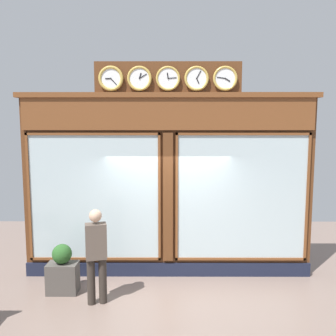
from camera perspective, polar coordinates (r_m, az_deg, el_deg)
name	(u,v)px	position (r m, az deg, el deg)	size (l,w,h in m)	color
shop_facade	(168,183)	(7.45, 0.00, -2.41)	(6.00, 0.42, 4.35)	#5B3319
pedestrian	(96,252)	(6.57, -11.22, -12.88)	(0.40, 0.30, 1.69)	#312A24
planter_box	(63,278)	(7.34, -16.21, -16.26)	(0.56, 0.36, 0.57)	#4C4742
planter_shrub	(62,254)	(7.17, -16.34, -12.84)	(0.36, 0.36, 0.36)	#285623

